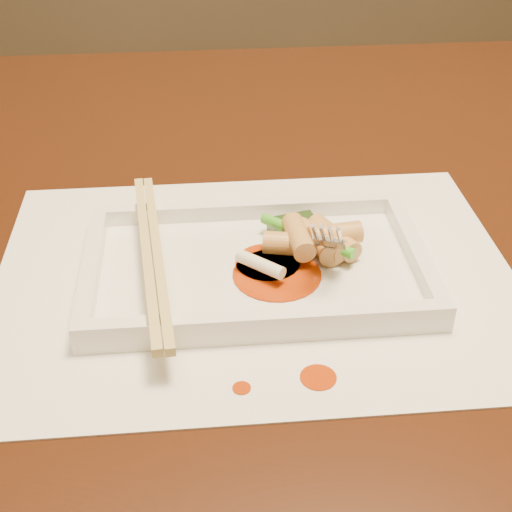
{
  "coord_description": "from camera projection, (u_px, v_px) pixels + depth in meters",
  "views": [
    {
      "loc": [
        -0.09,
        -0.52,
        1.08
      ],
      "look_at": [
        -0.05,
        -0.08,
        0.77
      ],
      "focal_mm": 50.0,
      "sensor_mm": 36.0,
      "label": 1
    }
  ],
  "objects": [
    {
      "name": "table",
      "position": [
        306.0,
        309.0,
        0.68
      ],
      "size": [
        1.4,
        0.9,
        0.75
      ],
      "color": "black",
      "rests_on": "ground"
    },
    {
      "name": "placemat",
      "position": [
        256.0,
        276.0,
        0.55
      ],
      "size": [
        0.4,
        0.3,
        0.0
      ],
      "primitive_type": "cube",
      "color": "white",
      "rests_on": "table"
    },
    {
      "name": "sauce_splatter_a",
      "position": [
        318.0,
        377.0,
        0.46
      ],
      "size": [
        0.02,
        0.02,
        0.0
      ],
      "primitive_type": "cylinder",
      "color": "#AC3205",
      "rests_on": "placemat"
    },
    {
      "name": "sauce_splatter_b",
      "position": [
        242.0,
        388.0,
        0.45
      ],
      "size": [
        0.01,
        0.01,
        0.0
      ],
      "primitive_type": "cylinder",
      "color": "#AC3205",
      "rests_on": "placemat"
    },
    {
      "name": "plate_base",
      "position": [
        256.0,
        271.0,
        0.55
      ],
      "size": [
        0.26,
        0.16,
        0.01
      ],
      "primitive_type": "cube",
      "color": "white",
      "rests_on": "placemat"
    },
    {
      "name": "plate_rim_far",
      "position": [
        248.0,
        209.0,
        0.6
      ],
      "size": [
        0.26,
        0.01,
        0.01
      ],
      "primitive_type": "cube",
      "color": "white",
      "rests_on": "plate_base"
    },
    {
      "name": "plate_rim_near",
      "position": [
        266.0,
        322.0,
        0.48
      ],
      "size": [
        0.26,
        0.01,
        0.01
      ],
      "primitive_type": "cube",
      "color": "white",
      "rests_on": "plate_base"
    },
    {
      "name": "plate_rim_left",
      "position": [
        91.0,
        268.0,
        0.53
      ],
      "size": [
        0.01,
        0.14,
        0.01
      ],
      "primitive_type": "cube",
      "color": "white",
      "rests_on": "plate_base"
    },
    {
      "name": "plate_rim_right",
      "position": [
        415.0,
        251.0,
        0.55
      ],
      "size": [
        0.01,
        0.14,
        0.01
      ],
      "primitive_type": "cube",
      "color": "white",
      "rests_on": "plate_base"
    },
    {
      "name": "veg_piece",
      "position": [
        294.0,
        228.0,
        0.58
      ],
      "size": [
        0.04,
        0.04,
        0.01
      ],
      "primitive_type": "cube",
      "rotation": [
        0.0,
        0.0,
        0.24
      ],
      "color": "black",
      "rests_on": "plate_base"
    },
    {
      "name": "scallion_white",
      "position": [
        260.0,
        264.0,
        0.53
      ],
      "size": [
        0.04,
        0.03,
        0.01
      ],
      "primitive_type": "cylinder",
      "rotation": [
        1.57,
        0.0,
        0.84
      ],
      "color": "#EAEACC",
      "rests_on": "plate_base"
    },
    {
      "name": "scallion_green",
      "position": [
        307.0,
        236.0,
        0.56
      ],
      "size": [
        0.07,
        0.06,
        0.01
      ],
      "primitive_type": "cylinder",
      "rotation": [
        1.57,
        0.0,
        0.83
      ],
      "color": "#319718",
      "rests_on": "plate_base"
    },
    {
      "name": "chopstick_a",
      "position": [
        147.0,
        253.0,
        0.53
      ],
      "size": [
        0.03,
        0.22,
        0.01
      ],
      "primitive_type": "cube",
      "rotation": [
        0.0,
        0.0,
        0.1
      ],
      "color": "tan",
      "rests_on": "plate_rim_near"
    },
    {
      "name": "chopstick_b",
      "position": [
        157.0,
        253.0,
        0.53
      ],
      "size": [
        0.03,
        0.22,
        0.01
      ],
      "primitive_type": "cube",
      "rotation": [
        0.0,
        0.0,
        0.1
      ],
      "color": "tan",
      "rests_on": "plate_rim_near"
    },
    {
      "name": "fork",
      "position": [
        348.0,
        166.0,
        0.52
      ],
      "size": [
        0.09,
        0.1,
        0.14
      ],
      "primitive_type": null,
      "color": "silver",
      "rests_on": "plate_base"
    },
    {
      "name": "sauce_blob_0",
      "position": [
        277.0,
        274.0,
        0.54
      ],
      "size": [
        0.07,
        0.07,
        0.0
      ],
      "primitive_type": "cylinder",
      "color": "#AC3205",
      "rests_on": "plate_base"
    },
    {
      "name": "sauce_blob_1",
      "position": [
        268.0,
        262.0,
        0.55
      ],
      "size": [
        0.05,
        0.05,
        0.0
      ],
      "primitive_type": "cylinder",
      "color": "#AC3205",
      "rests_on": "plate_base"
    },
    {
      "name": "rice_cake_0",
      "position": [
        321.0,
        240.0,
        0.56
      ],
      "size": [
        0.04,
        0.05,
        0.02
      ],
      "primitive_type": "cylinder",
      "rotation": [
        1.57,
        0.0,
        0.65
      ],
      "color": "tan",
      "rests_on": "plate_base"
    },
    {
      "name": "rice_cake_1",
      "position": [
        289.0,
        244.0,
        0.55
      ],
      "size": [
        0.04,
        0.03,
        0.02
      ],
      "primitive_type": "cylinder",
      "rotation": [
        1.57,
        0.0,
        1.37
      ],
      "color": "tan",
      "rests_on": "plate_base"
    },
    {
      "name": "rice_cake_2",
      "position": [
        298.0,
        237.0,
        0.55
      ],
      "size": [
        0.02,
        0.05,
        0.02
      ],
      "primitive_type": "cylinder",
      "rotation": [
        1.57,
        0.0,
        0.09
      ],
      "color": "tan",
      "rests_on": "plate_base"
    },
    {
      "name": "rice_cake_3",
      "position": [
        325.0,
        242.0,
        0.56
      ],
      "size": [
        0.02,
        0.04,
        0.02
      ],
      "primitive_type": "cylinder",
      "rotation": [
        1.57,
        0.0,
        0.08
      ],
      "color": "tan",
      "rests_on": "plate_base"
    },
    {
      "name": "rice_cake_4",
      "position": [
        333.0,
        237.0,
        0.56
      ],
      "size": [
        0.04,
        0.05,
        0.02
      ],
      "primitive_type": "cylinder",
      "rotation": [
        1.57,
        0.0,
        0.46
      ],
      "color": "tan",
      "rests_on": "plate_base"
    },
    {
      "name": "rice_cake_5",
      "position": [
        335.0,
        235.0,
        0.55
      ],
      "size": [
        0.04,
        0.02,
        0.02
      ],
      "primitive_type": "cylinder",
      "rotation": [
        1.57,
        0.0,
        1.7
      ],
      "color": "tan",
      "rests_on": "plate_base"
    }
  ]
}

